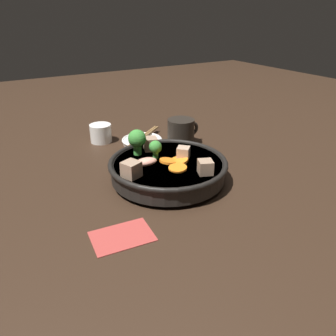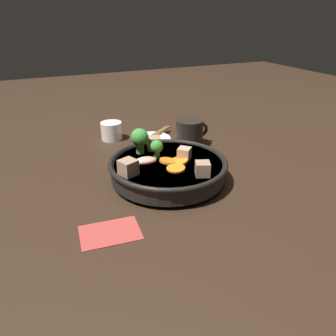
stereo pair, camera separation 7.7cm
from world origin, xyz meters
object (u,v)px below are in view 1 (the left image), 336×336
Objects in this scene: side_saucer at (142,141)px; chopsticks_pair at (142,138)px; stirfry_bowl at (167,167)px; tea_cup at (101,133)px; dark_mug at (181,132)px.

side_saucer is 0.68× the size of chopsticks_pair.
stirfry_bowl is at bearing -102.97° from chopsticks_pair.
stirfry_bowl reaches higher than tea_cup.
stirfry_bowl is 0.26m from side_saucer.
stirfry_bowl is 2.74× the size of dark_mug.
stirfry_bowl reaches higher than chopsticks_pair.
tea_cup reaches higher than side_saucer.
side_saucer is 1.88× the size of tea_cup.
tea_cup is (-0.10, 0.07, 0.02)m from side_saucer.
side_saucer is (0.06, 0.25, -0.03)m from stirfry_bowl.
chopsticks_pair is at bearing 77.03° from stirfry_bowl.
tea_cup is 0.36× the size of chopsticks_pair.
side_saucer is 1.21× the size of dark_mug.
chopsticks_pair is (0.06, 0.25, -0.02)m from stirfry_bowl.
dark_mug is at bearing 49.24° from stirfry_bowl.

